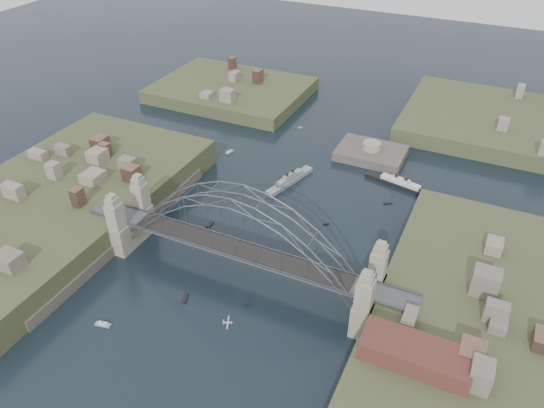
{
  "coord_description": "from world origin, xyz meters",
  "views": [
    {
      "loc": [
        46.63,
        -80.82,
        86.2
      ],
      "look_at": [
        0.0,
        18.0,
        10.0
      ],
      "focal_mm": 34.19,
      "sensor_mm": 36.0,
      "label": 1
    }
  ],
  "objects_px": {
    "fort_island": "(370,158)",
    "wharf_shed": "(416,354)",
    "naval_cruiser_near": "(290,180)",
    "ocean_liner": "(400,184)",
    "naval_cruiser_far": "(286,110)",
    "bridge": "(239,236)"
  },
  "relations": [
    {
      "from": "naval_cruiser_near",
      "to": "fort_island",
      "type": "bearing_deg",
      "value": 55.5
    },
    {
      "from": "bridge",
      "to": "fort_island",
      "type": "bearing_deg",
      "value": 80.27
    },
    {
      "from": "naval_cruiser_near",
      "to": "ocean_liner",
      "type": "bearing_deg",
      "value": 21.55
    },
    {
      "from": "wharf_shed",
      "to": "naval_cruiser_near",
      "type": "relative_size",
      "value": 0.99
    },
    {
      "from": "naval_cruiser_far",
      "to": "naval_cruiser_near",
      "type": "bearing_deg",
      "value": -64.93
    },
    {
      "from": "naval_cruiser_far",
      "to": "ocean_liner",
      "type": "xyz_separation_m",
      "value": [
        53.11,
        -34.06,
        0.1
      ]
    },
    {
      "from": "wharf_shed",
      "to": "naval_cruiser_near",
      "type": "xyz_separation_m",
      "value": [
        -50.1,
        57.67,
        -9.06
      ]
    },
    {
      "from": "wharf_shed",
      "to": "naval_cruiser_near",
      "type": "bearing_deg",
      "value": 130.98
    },
    {
      "from": "naval_cruiser_near",
      "to": "naval_cruiser_far",
      "type": "xyz_separation_m",
      "value": [
        -21.73,
        46.46,
        -0.18
      ]
    },
    {
      "from": "wharf_shed",
      "to": "bridge",
      "type": "bearing_deg",
      "value": 162.35
    },
    {
      "from": "fort_island",
      "to": "wharf_shed",
      "type": "xyz_separation_m",
      "value": [
        32.0,
        -84.0,
        10.34
      ]
    },
    {
      "from": "bridge",
      "to": "naval_cruiser_near",
      "type": "distance_m",
      "value": 45.54
    },
    {
      "from": "bridge",
      "to": "fort_island",
      "type": "height_order",
      "value": "bridge"
    },
    {
      "from": "fort_island",
      "to": "naval_cruiser_near",
      "type": "relative_size",
      "value": 1.09
    },
    {
      "from": "wharf_shed",
      "to": "ocean_liner",
      "type": "height_order",
      "value": "wharf_shed"
    },
    {
      "from": "wharf_shed",
      "to": "ocean_liner",
      "type": "xyz_separation_m",
      "value": [
        -18.72,
        70.07,
        -9.14
      ]
    },
    {
      "from": "fort_island",
      "to": "wharf_shed",
      "type": "bearing_deg",
      "value": -69.15
    },
    {
      "from": "naval_cruiser_far",
      "to": "bridge",
      "type": "bearing_deg",
      "value": -72.84
    },
    {
      "from": "bridge",
      "to": "fort_island",
      "type": "relative_size",
      "value": 3.82
    },
    {
      "from": "naval_cruiser_far",
      "to": "ocean_liner",
      "type": "distance_m",
      "value": 63.09
    },
    {
      "from": "wharf_shed",
      "to": "naval_cruiser_far",
      "type": "height_order",
      "value": "wharf_shed"
    },
    {
      "from": "ocean_liner",
      "to": "naval_cruiser_near",
      "type": "bearing_deg",
      "value": -158.45
    }
  ]
}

